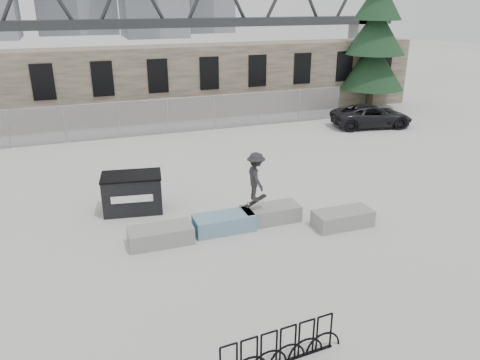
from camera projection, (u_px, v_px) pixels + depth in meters
name	position (u px, v px, depth m)	size (l,w,h in m)	color
ground	(244.00, 227.00, 15.82)	(120.00, 120.00, 0.00)	beige
stone_wall	(155.00, 83.00, 29.25)	(36.00, 2.58, 4.50)	brown
chainlink_fence	(168.00, 116.00, 26.41)	(22.06, 0.06, 2.02)	gray
planter_far_left	(161.00, 235.00, 14.67)	(2.00, 0.90, 0.56)	gray
planter_center_left	(224.00, 222.00, 15.49)	(2.00, 0.90, 0.56)	teal
planter_center_right	(271.00, 213.00, 16.15)	(2.00, 0.90, 0.56)	gray
planter_offset	(343.00, 218.00, 15.80)	(2.00, 0.90, 0.56)	gray
dumpster	(133.00, 193.00, 16.82)	(2.28, 1.59, 1.39)	black
bike_rack	(278.00, 348.00, 9.73)	(3.13, 0.30, 0.90)	black
spruce_tree	(376.00, 34.00, 31.24)	(4.37, 4.37, 11.50)	#38281E
truss_bridge	(176.00, 22.00, 65.72)	(70.00, 3.00, 9.80)	#2D3033
suv	(372.00, 116.00, 27.96)	(2.20, 4.77, 1.33)	black
skateboarder	(256.00, 177.00, 15.36)	(0.78, 1.12, 1.86)	black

